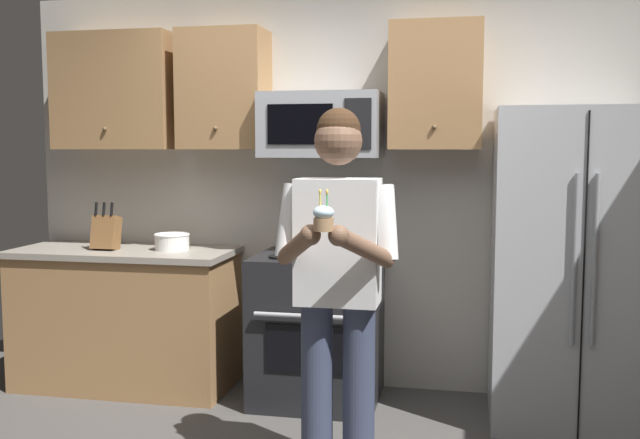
{
  "coord_description": "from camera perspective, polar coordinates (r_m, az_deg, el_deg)",
  "views": [
    {
      "loc": [
        0.75,
        -2.93,
        1.58
      ],
      "look_at": [
        0.08,
        0.3,
        1.25
      ],
      "focal_mm": 40.34,
      "sensor_mm": 36.0,
      "label": 1
    }
  ],
  "objects": [
    {
      "name": "bowl_large_white",
      "position": [
        4.76,
        -11.66,
        -1.7
      ],
      "size": [
        0.23,
        0.23,
        0.11
      ],
      "color": "white",
      "rests_on": "counter_left"
    },
    {
      "name": "oven_range",
      "position": [
        4.52,
        -0.2,
        -8.6
      ],
      "size": [
        0.76,
        0.7,
        0.93
      ],
      "color": "black",
      "rests_on": "ground"
    },
    {
      "name": "person",
      "position": [
        3.32,
        1.4,
        -4.43
      ],
      "size": [
        0.6,
        0.48,
        1.76
      ],
      "color": "#383F59",
      "rests_on": "ground"
    },
    {
      "name": "cabinet_row_upper",
      "position": [
        4.71,
        -6.73,
        10.18
      ],
      "size": [
        2.78,
        0.36,
        0.76
      ],
      "color": "#9E7247"
    },
    {
      "name": "counter_left",
      "position": [
        4.97,
        -15.12,
        -7.5
      ],
      "size": [
        1.44,
        0.66,
        0.92
      ],
      "color": "#9E7247",
      "rests_on": "ground"
    },
    {
      "name": "cupcake",
      "position": [
        2.96,
        0.28,
        0.14
      ],
      "size": [
        0.09,
        0.09,
        0.17
      ],
      "color": "#A87F56"
    },
    {
      "name": "knife_block",
      "position": [
        4.87,
        -16.61,
        -0.97
      ],
      "size": [
        0.16,
        0.15,
        0.32
      ],
      "color": "brown",
      "rests_on": "counter_left"
    },
    {
      "name": "wall_back",
      "position": [
        4.75,
        2.54,
        2.33
      ],
      "size": [
        4.4,
        0.1,
        2.6
      ],
      "primitive_type": "cube",
      "color": "beige",
      "rests_on": "ground"
    },
    {
      "name": "refrigerator",
      "position": [
        4.35,
        19.47,
        -3.61
      ],
      "size": [
        0.9,
        0.75,
        1.8
      ],
      "color": "#B7BABF",
      "rests_on": "ground"
    },
    {
      "name": "microwave",
      "position": [
        4.5,
        0.11,
        7.5
      ],
      "size": [
        0.74,
        0.41,
        0.4
      ],
      "color": "#9EA0A5"
    }
  ]
}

